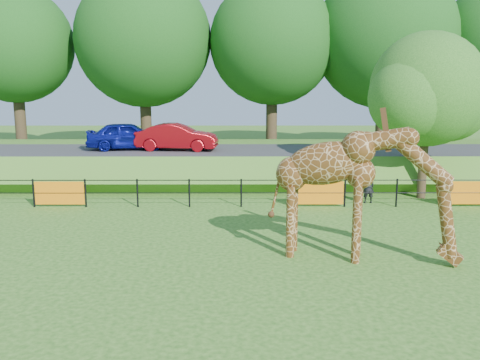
{
  "coord_description": "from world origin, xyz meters",
  "views": [
    {
      "loc": [
        -0.1,
        -12.12,
        4.86
      ],
      "look_at": [
        -0.06,
        3.02,
        2.0
      ],
      "focal_mm": 40.0,
      "sensor_mm": 36.0,
      "label": 1
    }
  ],
  "objects_px": {
    "giraffe": "(364,194)",
    "tree_east": "(429,94)",
    "visitor": "(368,186)",
    "car_blue": "(128,136)",
    "car_red": "(177,137)"
  },
  "relations": [
    {
      "from": "giraffe",
      "to": "tree_east",
      "type": "xyz_separation_m",
      "value": [
        4.32,
        7.76,
        2.44
      ]
    },
    {
      "from": "visitor",
      "to": "car_blue",
      "type": "bearing_deg",
      "value": -36.11
    },
    {
      "from": "tree_east",
      "to": "visitor",
      "type": "bearing_deg",
      "value": -159.04
    },
    {
      "from": "car_blue",
      "to": "visitor",
      "type": "relative_size",
      "value": 2.97
    },
    {
      "from": "tree_east",
      "to": "giraffe",
      "type": "bearing_deg",
      "value": -119.11
    },
    {
      "from": "visitor",
      "to": "car_red",
      "type": "bearing_deg",
      "value": -41.35
    },
    {
      "from": "car_red",
      "to": "visitor",
      "type": "distance_m",
      "value": 9.88
    },
    {
      "from": "tree_east",
      "to": "car_red",
      "type": "bearing_deg",
      "value": 157.77
    },
    {
      "from": "visitor",
      "to": "tree_east",
      "type": "relative_size",
      "value": 0.2
    },
    {
      "from": "giraffe",
      "to": "visitor",
      "type": "distance_m",
      "value": 7.11
    },
    {
      "from": "giraffe",
      "to": "car_red",
      "type": "relative_size",
      "value": 1.3
    },
    {
      "from": "visitor",
      "to": "tree_east",
      "type": "distance_m",
      "value": 4.52
    },
    {
      "from": "visitor",
      "to": "tree_east",
      "type": "height_order",
      "value": "tree_east"
    },
    {
      "from": "giraffe",
      "to": "visitor",
      "type": "xyz_separation_m",
      "value": [
        1.78,
        6.78,
        -1.16
      ]
    },
    {
      "from": "car_blue",
      "to": "car_red",
      "type": "xyz_separation_m",
      "value": [
        2.45,
        -0.29,
        -0.03
      ]
    }
  ]
}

